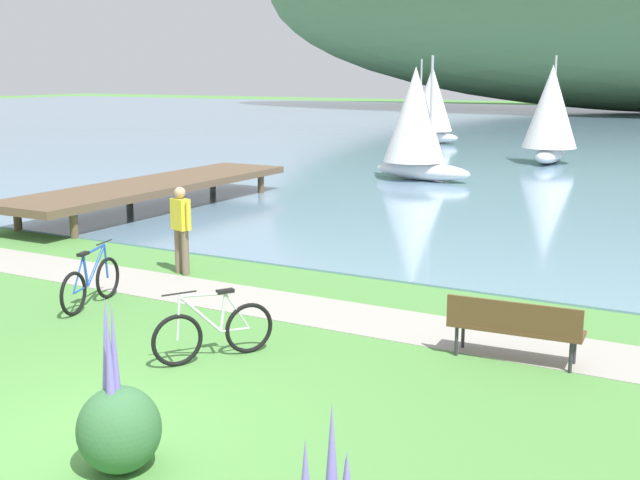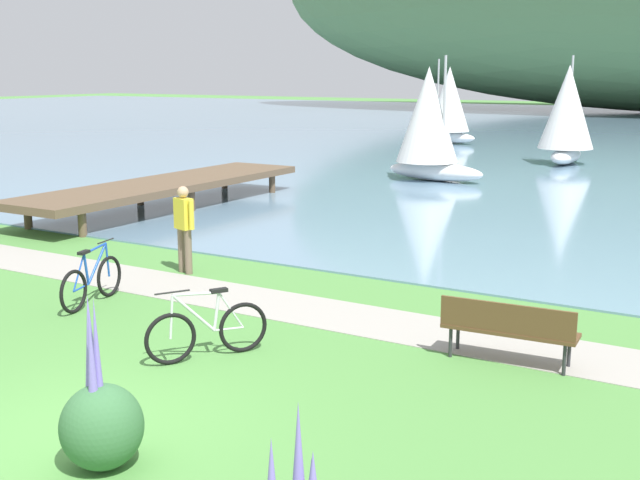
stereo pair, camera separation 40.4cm
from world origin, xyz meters
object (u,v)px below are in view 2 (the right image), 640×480
Objects in this scene: person_at_shoreline at (184,224)px; sailboat_nearest_to_shore at (567,113)px; bicycle_beside_path at (207,330)px; sailboat_far_off at (429,122)px; bicycle_leaning_near_bench at (92,281)px; park_bench_near_camera at (508,327)px; sailboat_toward_hillside at (448,104)px.

sailboat_nearest_to_shore reaches higher than person_at_shoreline.
sailboat_far_off is (-4.74, 18.41, 1.70)m from bicycle_beside_path.
bicycle_leaning_near_bench and bicycle_beside_path have the same top height.
person_at_shoreline is at bearing 91.59° from bicycle_leaning_near_bench.
sailboat_toward_hillside is at bearing 113.55° from park_bench_near_camera.
sailboat_toward_hillside is at bearing 106.70° from bicycle_beside_path.
park_bench_near_camera is at bearing -77.33° from sailboat_nearest_to_shore.
sailboat_nearest_to_shore is 1.00× the size of sailboat_toward_hillside.
sailboat_far_off is at bearing 116.79° from park_bench_near_camera.
person_at_shoreline is (-6.99, 1.63, 0.46)m from park_bench_near_camera.
bicycle_leaning_near_bench is at bearing -88.41° from person_at_shoreline.
sailboat_nearest_to_shore is (-5.41, 24.08, 1.62)m from park_bench_near_camera.
sailboat_far_off is at bearing 95.18° from person_at_shoreline.
sailboat_far_off is at bearing 104.43° from bicycle_beside_path.
park_bench_near_camera is at bearing 6.94° from bicycle_leaning_near_bench.
bicycle_leaning_near_bench is at bearing -173.06° from park_bench_near_camera.
sailboat_nearest_to_shore is at bearing 93.99° from bicycle_beside_path.
sailboat_far_off is at bearing -70.43° from sailboat_toward_hillside.
person_at_shoreline is 0.38× the size of sailboat_nearest_to_shore.
bicycle_beside_path is 0.35× the size of sailboat_far_off.
bicycle_leaning_near_bench is at bearing -85.33° from sailboat_far_off.
park_bench_near_camera is 33.56m from sailboat_toward_hillside.
sailboat_toward_hillside is (-6.41, 29.10, 1.16)m from person_at_shoreline.
bicycle_beside_path is at bearing -75.57° from sailboat_far_off.
person_at_shoreline reaches higher than bicycle_beside_path.
park_bench_near_camera is 18.56m from sailboat_far_off.
park_bench_near_camera is 7.19m from person_at_shoreline.
sailboat_far_off reaches higher than bicycle_beside_path.
park_bench_near_camera is 1.18× the size of bicycle_beside_path.
bicycle_beside_path is (-3.60, -1.90, -0.12)m from park_bench_near_camera.
bicycle_leaning_near_bench is 0.39× the size of sailboat_toward_hillside.
sailboat_nearest_to_shore is (1.57, 22.45, 1.17)m from person_at_shoreline.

